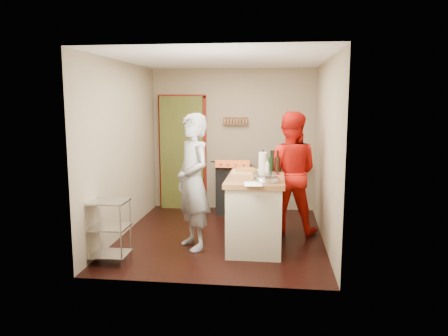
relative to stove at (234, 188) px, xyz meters
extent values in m
plane|color=black|center=(-0.05, -1.42, -0.45)|extent=(3.50, 3.50, 0.00)
cube|color=gray|center=(-0.05, 0.33, 0.85)|extent=(3.00, 0.04, 2.60)
cube|color=#565B23|center=(-1.00, 0.38, 0.60)|extent=(0.80, 0.40, 2.10)
cube|color=maroon|center=(-1.42, 0.31, 0.60)|extent=(0.06, 0.06, 2.10)
cube|color=maroon|center=(-0.58, 0.31, 0.60)|extent=(0.06, 0.06, 2.10)
cube|color=maroon|center=(-1.00, 0.31, 1.65)|extent=(0.90, 0.06, 0.06)
cube|color=brown|center=(0.00, 0.28, 1.15)|extent=(0.46, 0.09, 0.03)
cube|color=brown|center=(0.00, 0.32, 1.21)|extent=(0.46, 0.02, 0.12)
cube|color=olive|center=(0.00, 0.28, 1.21)|extent=(0.42, 0.04, 0.07)
cube|color=gray|center=(0.90, 0.23, 0.45)|extent=(0.80, 0.18, 0.04)
cube|color=black|center=(0.70, 0.23, 0.57)|extent=(0.10, 0.14, 0.22)
cube|color=gray|center=(-1.55, -1.42, 0.85)|extent=(0.04, 3.50, 2.60)
cube|color=gray|center=(1.45, -1.42, 0.85)|extent=(0.04, 3.50, 2.60)
cube|color=white|center=(-0.05, -1.42, 2.16)|extent=(3.00, 3.50, 0.02)
cube|color=black|center=(0.00, 0.01, -0.05)|extent=(0.60, 0.55, 0.80)
cube|color=black|center=(0.00, 0.01, 0.38)|extent=(0.60, 0.55, 0.06)
cube|color=maroon|center=(0.00, -0.27, 0.47)|extent=(0.60, 0.15, 0.17)
cylinder|color=black|center=(-0.15, 0.14, 0.46)|extent=(0.26, 0.26, 0.05)
cylinder|color=silver|center=(-1.55, -2.80, -0.05)|extent=(0.02, 0.02, 0.80)
cylinder|color=silver|center=(-1.11, -2.80, -0.05)|extent=(0.02, 0.02, 0.80)
cylinder|color=silver|center=(-1.55, -2.44, -0.05)|extent=(0.02, 0.02, 0.80)
cylinder|color=silver|center=(-1.11, -2.44, -0.05)|extent=(0.02, 0.02, 0.80)
cube|color=silver|center=(-1.33, -2.62, -0.35)|extent=(0.48, 0.40, 0.02)
cube|color=silver|center=(-1.33, -2.62, 0.00)|extent=(0.48, 0.40, 0.02)
cube|color=silver|center=(-1.33, -2.62, 0.33)|extent=(0.48, 0.40, 0.02)
cube|color=beige|center=(0.47, -1.79, 0.01)|extent=(0.71, 1.25, 0.93)
cube|color=#925B37|center=(0.47, -1.79, 0.51)|extent=(0.78, 1.32, 0.06)
cube|color=#E1C489|center=(0.32, -1.51, 0.56)|extent=(0.40, 0.40, 0.02)
cylinder|color=gold|center=(0.32, -1.51, 0.58)|extent=(0.32, 0.32, 0.02)
ellipsoid|color=silver|center=(0.62, -2.20, 0.60)|extent=(0.35, 0.35, 0.11)
cylinder|color=white|center=(0.55, -1.34, 0.68)|extent=(0.12, 0.12, 0.28)
cylinder|color=silver|center=(0.63, -1.70, 0.63)|extent=(0.06, 0.06, 0.17)
cube|color=white|center=(0.47, -2.38, 0.55)|extent=(0.24, 0.32, 0.00)
cylinder|color=black|center=(0.79, -1.27, 0.70)|extent=(0.08, 0.08, 0.31)
cylinder|color=black|center=(0.77, -1.38, 0.70)|extent=(0.08, 0.08, 0.31)
cylinder|color=black|center=(0.68, -1.39, 0.70)|extent=(0.08, 0.08, 0.31)
imported|color=silver|center=(-0.37, -1.98, 0.48)|extent=(0.76, 0.81, 1.86)
imported|color=red|center=(0.95, -1.09, 0.48)|extent=(0.98, 0.80, 1.86)
camera|label=1|loc=(0.73, -7.72, 1.58)|focal=35.00mm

